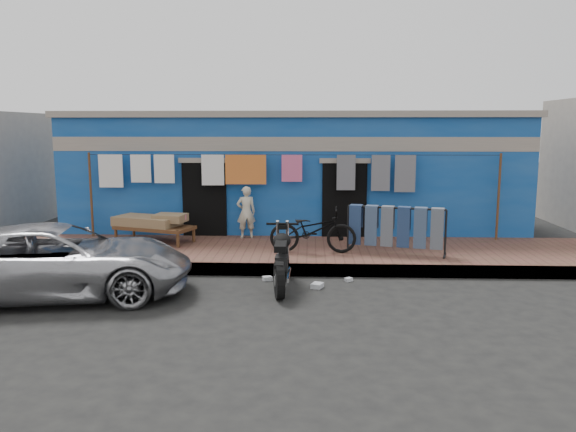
{
  "coord_description": "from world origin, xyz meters",
  "views": [
    {
      "loc": [
        0.47,
        -9.39,
        2.94
      ],
      "look_at": [
        0.0,
        2.0,
        1.15
      ],
      "focal_mm": 35.0,
      "sensor_mm": 36.0,
      "label": 1
    }
  ],
  "objects_px": {
    "seated_person": "(246,212)",
    "jeans_rack": "(396,229)",
    "bicycle": "(313,225)",
    "charpoy": "(155,228)",
    "motorcycle": "(281,258)",
    "car": "(58,260)"
  },
  "relations": [
    {
      "from": "seated_person",
      "to": "jeans_rack",
      "type": "distance_m",
      "value": 3.77
    },
    {
      "from": "seated_person",
      "to": "motorcycle",
      "type": "bearing_deg",
      "value": 92.44
    },
    {
      "from": "car",
      "to": "seated_person",
      "type": "height_order",
      "value": "seated_person"
    },
    {
      "from": "charpoy",
      "to": "motorcycle",
      "type": "bearing_deg",
      "value": -42.42
    },
    {
      "from": "seated_person",
      "to": "car",
      "type": "bearing_deg",
      "value": 41.69
    },
    {
      "from": "bicycle",
      "to": "charpoy",
      "type": "distance_m",
      "value": 3.91
    },
    {
      "from": "seated_person",
      "to": "motorcycle",
      "type": "height_order",
      "value": "seated_person"
    },
    {
      "from": "jeans_rack",
      "to": "seated_person",
      "type": "bearing_deg",
      "value": 155.69
    },
    {
      "from": "bicycle",
      "to": "jeans_rack",
      "type": "height_order",
      "value": "bicycle"
    },
    {
      "from": "seated_person",
      "to": "bicycle",
      "type": "xyz_separation_m",
      "value": [
        1.64,
        -1.56,
        -0.04
      ]
    },
    {
      "from": "seated_person",
      "to": "charpoy",
      "type": "xyz_separation_m",
      "value": [
        -2.13,
        -0.57,
        -0.32
      ]
    },
    {
      "from": "car",
      "to": "motorcycle",
      "type": "height_order",
      "value": "car"
    },
    {
      "from": "car",
      "to": "seated_person",
      "type": "distance_m",
      "value": 5.06
    },
    {
      "from": "bicycle",
      "to": "motorcycle",
      "type": "relative_size",
      "value": 1.06
    },
    {
      "from": "jeans_rack",
      "to": "car",
      "type": "bearing_deg",
      "value": -157.12
    },
    {
      "from": "seated_person",
      "to": "bicycle",
      "type": "height_order",
      "value": "seated_person"
    },
    {
      "from": "motorcycle",
      "to": "jeans_rack",
      "type": "distance_m",
      "value": 3.07
    },
    {
      "from": "jeans_rack",
      "to": "charpoy",
      "type": "bearing_deg",
      "value": 170.01
    },
    {
      "from": "motorcycle",
      "to": "charpoy",
      "type": "height_order",
      "value": "motorcycle"
    },
    {
      "from": "car",
      "to": "bicycle",
      "type": "distance_m",
      "value": 5.18
    },
    {
      "from": "charpoy",
      "to": "jeans_rack",
      "type": "distance_m",
      "value": 5.65
    },
    {
      "from": "bicycle",
      "to": "motorcycle",
      "type": "bearing_deg",
      "value": 165.07
    }
  ]
}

